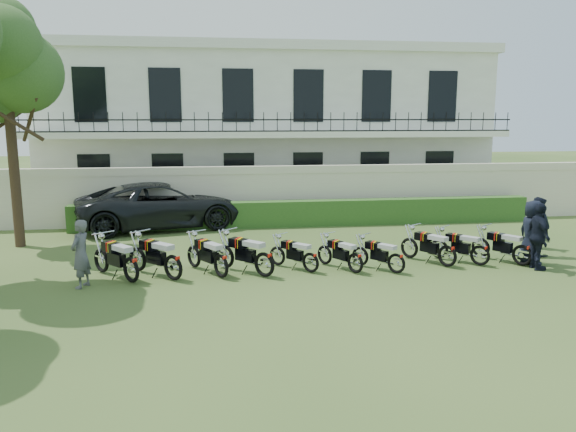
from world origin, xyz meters
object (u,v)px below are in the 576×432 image
Objects in this scene: motorcycle_0 at (131,264)px; motorcycle_5 at (355,258)px; inspector at (81,254)px; motorcycle_3 at (264,259)px; motorcycle_7 at (448,251)px; officer_2 at (538,237)px; officer_4 at (537,226)px; motorcycle_2 at (221,260)px; motorcycle_8 at (480,250)px; motorcycle_9 at (523,250)px; motorcycle_4 at (311,258)px; officer_5 at (537,224)px; tree_west_near at (6,63)px; officer_3 at (532,232)px; motorcycle_6 at (397,258)px; motorcycle_1 at (173,261)px; suv at (162,205)px.

motorcycle_5 is (5.92, 0.10, -0.09)m from motorcycle_0.
inspector reaches higher than motorcycle_0.
motorcycle_3 is 0.93× the size of motorcycle_7.
officer_4 is (0.88, 1.52, -0.03)m from officer_2.
motorcycle_2 is 7.37m from motorcycle_8.
motorcycle_9 is 1.65m from officer_4.
officer_5 reaches higher than motorcycle_4.
motorcycle_7 is 0.99m from motorcycle_8.
motorcycle_8 is at bearing -41.74° from motorcycle_3.
motorcycle_9 is at bearing 122.45° from officer_5.
motorcycle_5 is 1.07× the size of motorcycle_8.
tree_west_near reaches higher than inspector.
motorcycle_7 is at bearing 113.97° from inspector.
motorcycle_3 is at bearing -31.99° from tree_west_near.
motorcycle_2 reaches higher than motorcycle_9.
motorcycle_4 is at bearing 85.28° from officer_5.
tree_west_near is 4.58× the size of motorcycle_2.
officer_3 is at bearing -15.80° from tree_west_near.
motorcycle_2 is 1.03× the size of motorcycle_7.
motorcycle_0 is at bearing 78.26° from officer_3.
tree_west_near is at bearing 76.31° from officer_2.
motorcycle_6 is at bearing 162.68° from motorcycle_7.
motorcycle_5 is at bearing 91.51° from officer_2.
motorcycle_8 is 1.20m from motorcycle_9.
motorcycle_1 is 11.63m from officer_5.
motorcycle_0 is 0.97× the size of inspector.
motorcycle_1 is 1.01× the size of motorcycle_3.
motorcycle_1 reaches higher than motorcycle_9.
officer_4 is at bearing -130.81° from suv.
motorcycle_9 is (9.80, 0.16, -0.06)m from motorcycle_1.
suv is at bearing 51.82° from motorcycle_1.
officer_2 is at bearing -62.58° from motorcycle_8.
tree_west_near is 4.99× the size of motorcycle_1.
officer_3 is at bearing -31.65° from motorcycle_7.
inspector is (3.00, -4.97, -5.03)m from tree_west_near.
motorcycle_4 is at bearing -40.79° from motorcycle_1.
tree_west_near reaches higher than motorcycle_8.
officer_5 reaches higher than motorcycle_5.
motorcycle_8 is 1.59m from officer_2.
officer_2 is at bearing -41.28° from motorcycle_0.
officer_3 is 2.18m from officer_5.
motorcycle_1 is at bearing 82.22° from officer_5.
officer_4 is at bearing -25.81° from officer_2.
motorcycle_6 is 2.68m from motorcycle_8.
motorcycle_5 is (3.63, -0.04, -0.06)m from motorcycle_2.
motorcycle_1 is 9.80m from motorcycle_9.
motorcycle_0 is 3.43m from motorcycle_3.
motorcycle_2 is 2.44m from motorcycle_4.
motorcycle_1 is 10.03m from officer_2.
motorcycle_0 is at bearing 149.59° from motorcycle_7.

